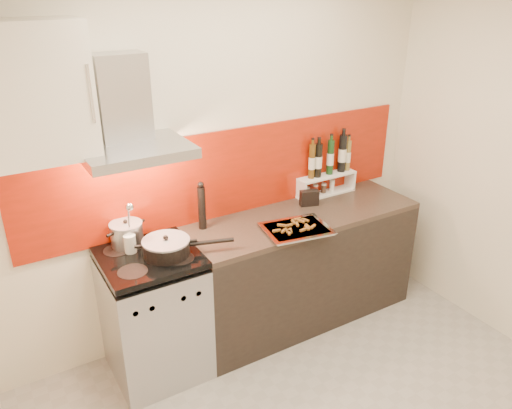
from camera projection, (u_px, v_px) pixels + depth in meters
back_wall at (224, 163)px, 3.53m from camera, size 3.40×0.02×2.60m
backsplash at (231, 173)px, 3.58m from camera, size 3.00×0.02×0.64m
range_stove at (155, 316)px, 3.32m from camera, size 0.60×0.60×0.91m
counter at (301, 266)px, 3.88m from camera, size 1.80×0.60×0.90m
range_hood at (128, 119)px, 2.90m from camera, size 0.62×0.50×0.61m
upper_cabinet at (19, 94)px, 2.55m from camera, size 0.70×0.35×0.72m
stock_pot at (127, 234)px, 3.21m from camera, size 0.21×0.21×0.18m
saute_pan at (167, 247)px, 3.11m from camera, size 0.56×0.30×0.14m
utensil_jar at (130, 238)px, 3.11m from camera, size 0.08×0.12×0.37m
pepper_mill at (202, 206)px, 3.42m from camera, size 0.05×0.05×0.35m
step_shelf at (328, 169)px, 3.97m from camera, size 0.52×0.14×0.47m
caddy_box at (309, 198)px, 3.82m from camera, size 0.15×0.10×0.12m
baking_tray at (296, 229)px, 3.44m from camera, size 0.50×0.42×0.03m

